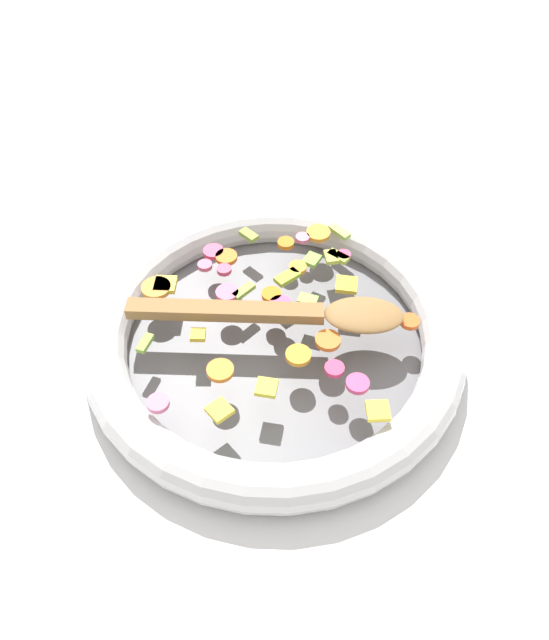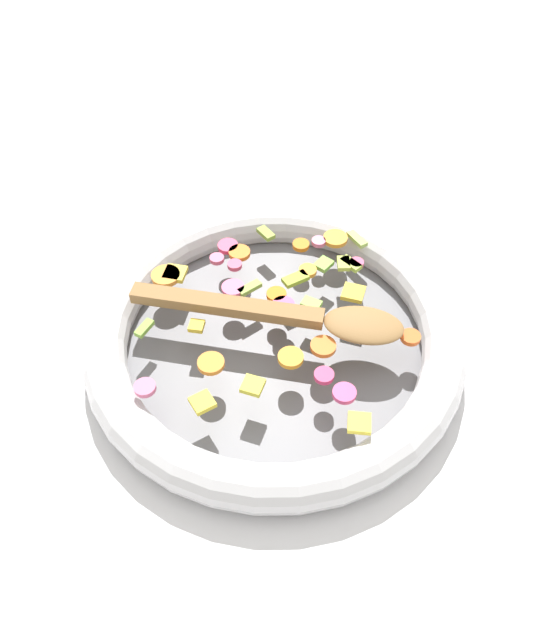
# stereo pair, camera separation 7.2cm
# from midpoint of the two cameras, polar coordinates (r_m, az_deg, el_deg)

# --- Properties ---
(ground_plane) EXTENTS (4.00, 4.00, 0.00)m
(ground_plane) POSITION_cam_midpoint_polar(r_m,az_deg,el_deg) (0.75, -2.72, -2.67)
(ground_plane) COLOR silver
(skillet) EXTENTS (0.45, 0.45, 0.05)m
(skillet) POSITION_cam_midpoint_polar(r_m,az_deg,el_deg) (0.74, -2.78, -1.60)
(skillet) COLOR slate
(skillet) RESTS_ON ground_plane
(chopped_vegetables) EXTENTS (0.33, 0.35, 0.01)m
(chopped_vegetables) POSITION_cam_midpoint_polar(r_m,az_deg,el_deg) (0.73, -3.17, 1.60)
(chopped_vegetables) COLOR orange
(chopped_vegetables) RESTS_ON skillet
(wooden_spoon) EXTENTS (0.31, 0.13, 0.01)m
(wooden_spoon) POSITION_cam_midpoint_polar(r_m,az_deg,el_deg) (0.70, -1.01, 0.48)
(wooden_spoon) COLOR olive
(wooden_spoon) RESTS_ON chopped_vegetables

